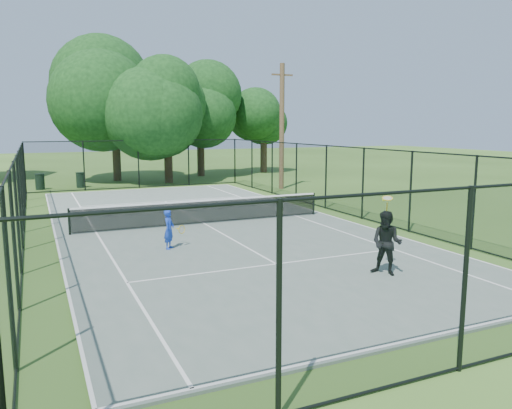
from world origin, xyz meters
name	(u,v)px	position (x,y,z in m)	size (l,w,h in m)	color
ground	(204,225)	(0.00, 0.00, 0.00)	(120.00, 120.00, 0.00)	#36561D
tennis_court	(204,224)	(0.00, 0.00, 0.03)	(11.00, 24.00, 0.06)	slate
tennis_net	(204,211)	(0.00, 0.00, 0.58)	(10.08, 0.08, 0.95)	black
fence	(204,187)	(0.00, 0.00, 1.50)	(13.10, 26.10, 3.00)	black
tree_near_left	(114,96)	(-0.59, 17.86, 5.90)	(7.35, 7.35, 9.58)	#332114
tree_near_mid	(167,109)	(2.43, 15.07, 4.97)	(6.17, 6.17, 8.08)	#332114
tree_near_right	(200,113)	(5.89, 18.60, 4.81)	(5.49, 5.49, 7.57)	#332114
tree_far_right	(264,125)	(11.60, 19.31, 3.94)	(4.82, 4.82, 6.37)	#332114
trash_bin_left	(40,182)	(-5.72, 14.62, 0.50)	(0.58, 0.58, 0.98)	black
trash_bin_right	(81,180)	(-3.34, 14.70, 0.49)	(0.58, 0.58, 0.97)	black
utility_pole	(282,126)	(8.01, 9.00, 3.86)	(1.40, 0.30, 7.59)	#4C3823
player_blue	(169,229)	(-2.27, -3.43, 0.68)	(0.84, 0.54, 1.25)	blue
player_black	(387,243)	(2.17, -8.43, 0.90)	(0.98, 1.16, 2.02)	black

